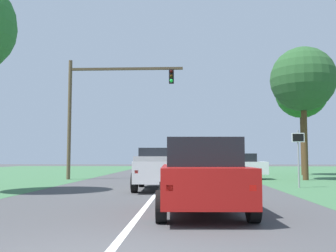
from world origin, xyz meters
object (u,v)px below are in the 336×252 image
at_px(oak_tree_right, 303,80).
at_px(extra_tree_1, 301,93).
at_px(pickup_truck_lead, 160,168).
at_px(traffic_light, 99,100).
at_px(crossing_suv_far, 230,166).
at_px(keep_moving_sign, 298,151).
at_px(red_suv_near, 202,174).

xyz_separation_m(oak_tree_right, extra_tree_1, (1.92, 6.79, 0.27)).
distance_m(pickup_truck_lead, traffic_light, 9.82).
bearing_deg(oak_tree_right, extra_tree_1, 74.19).
relative_size(crossing_suv_far, extra_tree_1, 0.54).
distance_m(traffic_light, keep_moving_sign, 13.14).
xyz_separation_m(red_suv_near, oak_tree_right, (7.15, 14.61, 5.40)).
distance_m(traffic_light, extra_tree_1, 16.63).
xyz_separation_m(red_suv_near, extra_tree_1, (9.07, 21.41, 5.67)).
bearing_deg(keep_moving_sign, extra_tree_1, 72.39).
height_order(red_suv_near, oak_tree_right, oak_tree_right).
height_order(oak_tree_right, crossing_suv_far, oak_tree_right).
xyz_separation_m(pickup_truck_lead, crossing_suv_far, (4.06, 8.37, -0.07)).
height_order(keep_moving_sign, extra_tree_1, extra_tree_1).
bearing_deg(extra_tree_1, pickup_truck_lead, -126.48).
bearing_deg(traffic_light, crossing_suv_far, 4.93).
distance_m(red_suv_near, extra_tree_1, 23.93).
bearing_deg(pickup_truck_lead, red_suv_near, -77.77).
bearing_deg(traffic_light, extra_tree_1, 23.91).
height_order(red_suv_near, crossing_suv_far, red_suv_near).
relative_size(traffic_light, oak_tree_right, 0.92).
height_order(red_suv_near, traffic_light, traffic_light).
bearing_deg(pickup_truck_lead, extra_tree_1, 53.52).
relative_size(pickup_truck_lead, extra_tree_1, 0.57).
xyz_separation_m(traffic_light, oak_tree_right, (13.22, -0.08, 1.23)).
relative_size(traffic_light, extra_tree_1, 0.89).
distance_m(keep_moving_sign, crossing_suv_far, 7.45).
bearing_deg(keep_moving_sign, traffic_light, 150.43).
distance_m(keep_moving_sign, oak_tree_right, 8.05).
bearing_deg(keep_moving_sign, oak_tree_right, 70.44).
distance_m(oak_tree_right, crossing_suv_far, 7.24).
xyz_separation_m(traffic_light, extra_tree_1, (15.15, 6.71, 1.50)).
relative_size(red_suv_near, oak_tree_right, 0.56).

